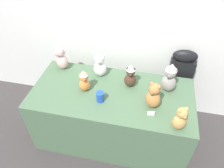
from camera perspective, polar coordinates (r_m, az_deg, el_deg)
The scene contains 13 objects.
ground_plane at distance 2.71m, azimuth -1.17°, elevation -17.15°, with size 10.00×10.00×0.00m, color #3D3838.
wall_back at distance 2.51m, azimuth 3.37°, elevation 17.72°, with size 7.00×0.08×2.60m, color white.
display_table at distance 2.55m, azimuth -0.00°, elevation -8.17°, with size 1.73×0.82×0.73m, color #4C6B4C.
instrument_case at distance 2.83m, azimuth 17.03°, elevation -0.06°, with size 0.28×0.13×1.02m.
teddy_bear_caramel at distance 2.09m, azimuth 10.94°, elevation -3.19°, with size 0.19×0.18×0.30m.
teddy_bear_blush at distance 2.58m, azimuth -13.35°, elevation 7.00°, with size 0.19×0.18×0.33m.
teddy_bear_honey at distance 1.98m, azimuth 17.71°, elevation -8.89°, with size 0.17×0.16×0.26m.
teddy_bear_ginger at distance 2.24m, azimuth -7.39°, elevation 0.79°, with size 0.15×0.14×0.26m.
teddy_bear_cocoa at distance 2.28m, azimuth 4.90°, elevation 2.13°, with size 0.14×0.12×0.28m.
teddy_bear_snow at distance 2.41m, azimuth -3.25°, elevation 5.32°, with size 0.15×0.14×0.33m.
teddy_bear_ash at distance 2.28m, azimuth 15.05°, elevation 1.59°, with size 0.18×0.17×0.34m.
party_cup_blue at distance 2.16m, azimuth -3.14°, elevation -3.41°, with size 0.08×0.08×0.11m, color blue.
name_card_front_left at distance 2.08m, azimuth 10.32°, elevation -7.70°, with size 0.07×0.01×0.05m, color white.
Camera 1 is at (0.35, -1.35, 2.32)m, focal length 34.36 mm.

